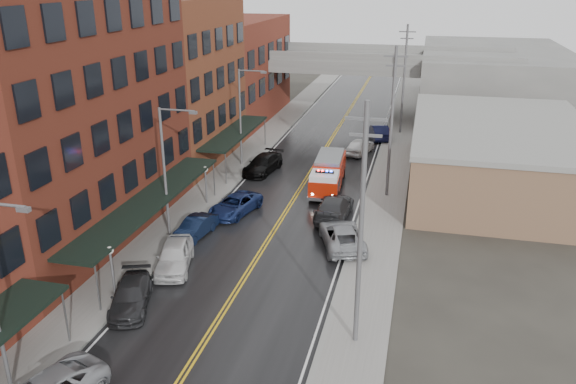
# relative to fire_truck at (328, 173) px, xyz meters

# --- Properties ---
(road) EXTENTS (11.00, 160.00, 0.02)m
(road) POSITION_rel_fire_truck_xyz_m (-2.25, -5.52, -1.43)
(road) COLOR black
(road) RESTS_ON ground
(sidewalk_left) EXTENTS (3.00, 160.00, 0.15)m
(sidewalk_left) POSITION_rel_fire_truck_xyz_m (-9.55, -5.52, -1.36)
(sidewalk_left) COLOR slate
(sidewalk_left) RESTS_ON ground
(sidewalk_right) EXTENTS (3.00, 160.00, 0.15)m
(sidewalk_right) POSITION_rel_fire_truck_xyz_m (5.05, -5.52, -1.36)
(sidewalk_right) COLOR slate
(sidewalk_right) RESTS_ON ground
(curb_left) EXTENTS (0.30, 160.00, 0.15)m
(curb_left) POSITION_rel_fire_truck_xyz_m (-7.90, -5.52, -1.36)
(curb_left) COLOR gray
(curb_left) RESTS_ON ground
(curb_right) EXTENTS (0.30, 160.00, 0.15)m
(curb_right) POSITION_rel_fire_truck_xyz_m (3.40, -5.52, -1.36)
(curb_right) COLOR gray
(curb_right) RESTS_ON ground
(brick_building_b) EXTENTS (9.00, 20.00, 18.00)m
(brick_building_b) POSITION_rel_fire_truck_xyz_m (-15.55, -12.52, 7.56)
(brick_building_b) COLOR #511F15
(brick_building_b) RESTS_ON ground
(brick_building_c) EXTENTS (9.00, 15.00, 15.00)m
(brick_building_c) POSITION_rel_fire_truck_xyz_m (-15.55, 4.98, 6.06)
(brick_building_c) COLOR brown
(brick_building_c) RESTS_ON ground
(brick_building_far) EXTENTS (9.00, 20.00, 12.00)m
(brick_building_far) POSITION_rel_fire_truck_xyz_m (-15.55, 22.48, 4.56)
(brick_building_far) COLOR maroon
(brick_building_far) RESTS_ON ground
(tan_building) EXTENTS (14.00, 22.00, 5.00)m
(tan_building) POSITION_rel_fire_truck_xyz_m (13.75, 4.48, 1.06)
(tan_building) COLOR brown
(tan_building) RESTS_ON ground
(right_far_block) EXTENTS (18.00, 30.00, 8.00)m
(right_far_block) POSITION_rel_fire_truck_xyz_m (15.75, 34.48, 2.56)
(right_far_block) COLOR slate
(right_far_block) RESTS_ON ground
(awning_1) EXTENTS (2.60, 18.00, 3.09)m
(awning_1) POSITION_rel_fire_truck_xyz_m (-9.74, -12.52, 1.55)
(awning_1) COLOR black
(awning_1) RESTS_ON ground
(awning_2) EXTENTS (2.60, 13.00, 3.09)m
(awning_2) POSITION_rel_fire_truck_xyz_m (-9.74, 4.98, 1.55)
(awning_2) COLOR black
(awning_2) RESTS_ON ground
(globe_lamp_1) EXTENTS (0.44, 0.44, 3.12)m
(globe_lamp_1) POSITION_rel_fire_truck_xyz_m (-8.65, -19.52, 0.87)
(globe_lamp_1) COLOR #59595B
(globe_lamp_1) RESTS_ON ground
(globe_lamp_2) EXTENTS (0.44, 0.44, 3.12)m
(globe_lamp_2) POSITION_rel_fire_truck_xyz_m (-8.65, -5.52, 0.87)
(globe_lamp_2) COLOR #59595B
(globe_lamp_2) RESTS_ON ground
(street_lamp_1) EXTENTS (2.64, 0.22, 9.00)m
(street_lamp_1) POSITION_rel_fire_truck_xyz_m (-8.80, -11.52, 3.75)
(street_lamp_1) COLOR #59595B
(street_lamp_1) RESTS_ON ground
(street_lamp_2) EXTENTS (2.64, 0.22, 9.00)m
(street_lamp_2) POSITION_rel_fire_truck_xyz_m (-8.80, 4.48, 3.75)
(street_lamp_2) COLOR #59595B
(street_lamp_2) RESTS_ON ground
(utility_pole_0) EXTENTS (1.80, 0.24, 12.00)m
(utility_pole_0) POSITION_rel_fire_truck_xyz_m (4.95, -20.52, 4.87)
(utility_pole_0) COLOR #59595B
(utility_pole_0) RESTS_ON ground
(utility_pole_1) EXTENTS (1.80, 0.24, 12.00)m
(utility_pole_1) POSITION_rel_fire_truck_xyz_m (4.95, -0.52, 4.87)
(utility_pole_1) COLOR #59595B
(utility_pole_1) RESTS_ON ground
(utility_pole_2) EXTENTS (1.80, 0.24, 12.00)m
(utility_pole_2) POSITION_rel_fire_truck_xyz_m (4.95, 19.48, 4.87)
(utility_pole_2) COLOR #59595B
(utility_pole_2) RESTS_ON ground
(overpass) EXTENTS (40.00, 10.00, 7.50)m
(overpass) POSITION_rel_fire_truck_xyz_m (-2.25, 26.48, 4.55)
(overpass) COLOR slate
(overpass) RESTS_ON ground
(fire_truck) EXTENTS (3.23, 7.39, 2.65)m
(fire_truck) POSITION_rel_fire_truck_xyz_m (0.00, 0.00, 0.00)
(fire_truck) COLOR #A51A07
(fire_truck) RESTS_ON ground
(parked_car_left_3) EXTENTS (3.34, 5.07, 1.36)m
(parked_car_left_3) POSITION_rel_fire_truck_xyz_m (-7.25, -20.22, -0.76)
(parked_car_left_3) COLOR #242426
(parked_car_left_3) RESTS_ON ground
(parked_car_left_4) EXTENTS (3.18, 5.24, 1.67)m
(parked_car_left_4) POSITION_rel_fire_truck_xyz_m (-6.78, -15.66, -0.60)
(parked_car_left_4) COLOR silver
(parked_car_left_4) RESTS_ON ground
(parked_car_left_5) EXTENTS (2.08, 4.29, 1.36)m
(parked_car_left_5) POSITION_rel_fire_truck_xyz_m (-7.25, -11.21, -0.76)
(parked_car_left_5) COLOR black
(parked_car_left_5) RESTS_ON ground
(parked_car_left_6) EXTENTS (3.48, 5.45, 1.40)m
(parked_car_left_6) POSITION_rel_fire_truck_xyz_m (-5.89, -6.72, -0.74)
(parked_car_left_6) COLOR navy
(parked_car_left_6) RESTS_ON ground
(parked_car_left_7) EXTENTS (3.02, 5.65, 1.56)m
(parked_car_left_7) POSITION_rel_fire_truck_xyz_m (-6.49, 2.93, -0.66)
(parked_car_left_7) COLOR black
(parked_car_left_7) RESTS_ON ground
(parked_car_right_0) EXTENTS (4.16, 6.01, 1.53)m
(parked_car_right_0) POSITION_rel_fire_truck_xyz_m (2.75, -10.29, -0.68)
(parked_car_right_0) COLOR gray
(parked_car_right_0) RESTS_ON ground
(parked_car_right_1) EXTENTS (2.48, 5.70, 1.63)m
(parked_car_right_1) POSITION_rel_fire_truck_xyz_m (1.46, -5.72, -0.62)
(parked_car_right_1) COLOR #2A2B2D
(parked_car_right_1) RESTS_ON ground
(parked_car_right_2) EXTENTS (2.92, 4.94, 1.58)m
(parked_car_right_2) POSITION_rel_fire_truck_xyz_m (1.41, 10.68, -0.65)
(parked_car_right_2) COLOR silver
(parked_car_right_2) RESTS_ON ground
(parked_car_right_3) EXTENTS (3.04, 5.18, 1.61)m
(parked_car_right_3) POSITION_rel_fire_truck_xyz_m (2.75, 16.68, -0.63)
(parked_car_right_3) COLOR black
(parked_car_right_3) RESTS_ON ground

